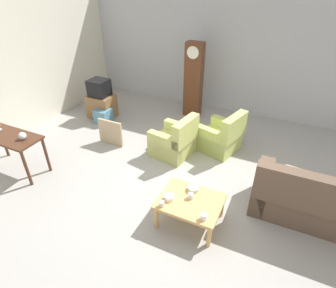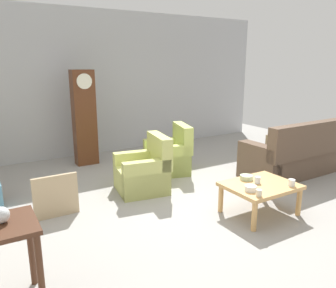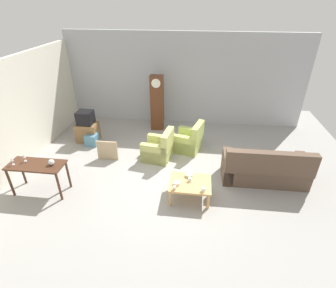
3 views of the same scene
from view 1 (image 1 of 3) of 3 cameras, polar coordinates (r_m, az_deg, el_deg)
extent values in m
plane|color=#999691|center=(5.28, 2.30, -8.12)|extent=(10.40, 10.40, 0.00)
cube|color=#ADAFB5|center=(7.68, 13.89, 17.86)|extent=(8.40, 0.16, 3.20)
cube|color=silver|center=(7.32, -28.54, 12.90)|extent=(0.12, 6.40, 2.88)
cube|color=brown|center=(5.12, 28.78, -11.47)|extent=(2.11, 0.86, 0.44)
cube|color=brown|center=(4.52, 30.52, -9.63)|extent=(2.10, 0.22, 0.60)
cube|color=brown|center=(4.97, 18.63, -8.17)|extent=(0.25, 0.84, 0.68)
cube|color=#9E8966|center=(4.85, 24.51, -6.48)|extent=(0.37, 0.16, 0.36)
cube|color=#B7BC66|center=(5.96, 0.88, -0.34)|extent=(0.87, 0.87, 0.40)
cube|color=#B7BC66|center=(5.58, 3.64, 2.60)|extent=(0.30, 0.78, 0.52)
cube|color=#B7BC66|center=(6.13, 2.46, 1.70)|extent=(0.78, 0.28, 0.60)
cube|color=#B7BC66|center=(5.70, -0.80, -0.85)|extent=(0.78, 0.28, 0.60)
cube|color=#B7C663|center=(6.22, 10.29, 0.59)|extent=(0.94, 0.94, 0.40)
cube|color=#B7C663|center=(5.86, 13.36, 3.30)|extent=(0.38, 0.78, 0.52)
cube|color=#B7C663|center=(6.40, 11.81, 2.42)|extent=(0.77, 0.36, 0.60)
cube|color=#B7C663|center=(5.95, 8.84, 0.25)|extent=(0.77, 0.36, 0.60)
cube|color=tan|center=(4.35, 4.59, -11.66)|extent=(0.96, 0.76, 0.05)
cylinder|color=tan|center=(4.43, -2.42, -14.72)|extent=(0.07, 0.07, 0.39)
cylinder|color=tan|center=(4.22, 8.38, -18.22)|extent=(0.07, 0.07, 0.39)
cylinder|color=tan|center=(4.84, 1.17, -9.62)|extent=(0.07, 0.07, 0.39)
cylinder|color=tan|center=(4.66, 10.95, -12.47)|extent=(0.07, 0.07, 0.39)
cube|color=#472819|center=(6.00, -29.98, 1.41)|extent=(1.30, 0.56, 0.04)
cylinder|color=#472819|center=(5.64, -26.98, -4.48)|extent=(0.06, 0.06, 0.75)
cylinder|color=#472819|center=(6.75, -30.67, 0.59)|extent=(0.06, 0.06, 0.75)
cylinder|color=#472819|center=(5.86, -23.63, -2.07)|extent=(0.06, 0.06, 0.75)
cube|color=#562D19|center=(7.36, 5.26, 12.79)|extent=(0.44, 0.28, 1.93)
cylinder|color=silver|center=(7.00, 5.11, 18.14)|extent=(0.30, 0.02, 0.30)
cube|color=brown|center=(7.66, -13.42, 7.54)|extent=(0.68, 0.52, 0.61)
cube|color=black|center=(7.47, -13.92, 11.12)|extent=(0.48, 0.44, 0.42)
cube|color=tan|center=(6.38, -11.69, 2.31)|extent=(0.60, 0.05, 0.59)
cube|color=teal|center=(7.41, -13.10, 5.62)|extent=(0.37, 0.37, 0.37)
sphere|color=silver|center=(5.68, -27.67, 1.48)|extent=(0.14, 0.14, 0.14)
cylinder|color=white|center=(4.06, 7.31, -14.57)|extent=(0.09, 0.09, 0.09)
cylinder|color=silver|center=(4.34, 4.70, -10.53)|extent=(0.08, 0.08, 0.09)
cylinder|color=beige|center=(4.21, -1.29, -12.17)|extent=(0.08, 0.08, 0.09)
cylinder|color=white|center=(4.32, 0.26, -10.86)|extent=(0.16, 0.16, 0.07)
cylinder|color=#B2C69E|center=(4.49, 5.20, -9.08)|extent=(0.18, 0.18, 0.06)
cylinder|color=silver|center=(6.25, -31.15, 2.56)|extent=(0.06, 0.06, 0.02)
camera|label=2|loc=(4.55, -60.46, -2.34)|focal=35.50mm
camera|label=3|loc=(2.19, -131.41, -1.43)|focal=27.75mm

